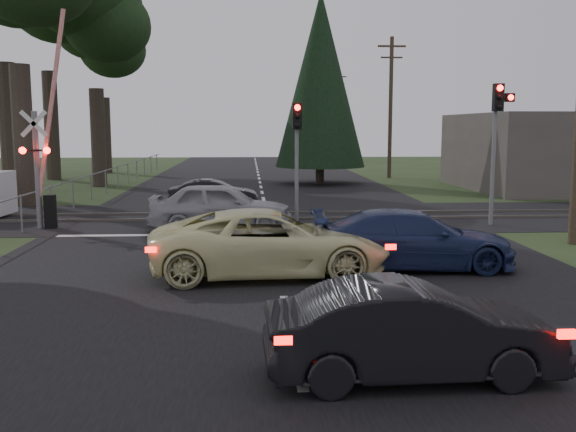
{
  "coord_description": "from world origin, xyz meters",
  "views": [
    {
      "loc": [
        -0.66,
        -11.39,
        3.29
      ],
      "look_at": [
        0.22,
        2.92,
        1.3
      ],
      "focal_mm": 40.0,
      "sensor_mm": 36.0,
      "label": 1
    }
  ],
  "objects": [
    {
      "name": "fence_left",
      "position": [
        -7.8,
        22.5,
        0.0
      ],
      "size": [
        0.1,
        36.0,
        1.2
      ],
      "primitive_type": null,
      "color": "slate",
      "rests_on": "ground"
    },
    {
      "name": "silver_car",
      "position": [
        -1.57,
        9.07,
        0.77
      ],
      "size": [
        4.62,
        2.06,
        1.54
      ],
      "primitive_type": "imported",
      "rotation": [
        0.0,
        0.0,
        1.52
      ],
      "color": "#9B9DA3",
      "rests_on": "ground"
    },
    {
      "name": "cream_coupe",
      "position": [
        -0.2,
        2.65,
        0.74
      ],
      "size": [
        5.42,
        2.71,
        1.47
      ],
      "primitive_type": "imported",
      "rotation": [
        0.0,
        0.0,
        1.62
      ],
      "color": "beige",
      "rests_on": "ground"
    },
    {
      "name": "traffic_signal_center",
      "position": [
        1.0,
        10.68,
        2.81
      ],
      "size": [
        0.32,
        0.48,
        4.1
      ],
      "color": "slate",
      "rests_on": "ground"
    },
    {
      "name": "utility_pole_mid",
      "position": [
        8.5,
        30.0,
        4.73
      ],
      "size": [
        1.8,
        0.26,
        9.0
      ],
      "color": "#4C3D2D",
      "rests_on": "ground"
    },
    {
      "name": "ground",
      "position": [
        0.0,
        0.0,
        0.0
      ],
      "size": [
        120.0,
        120.0,
        0.0
      ],
      "primitive_type": "plane",
      "color": "#233518",
      "rests_on": "ground"
    },
    {
      "name": "dark_car_far",
      "position": [
        -2.1,
        14.57,
        0.59
      ],
      "size": [
        3.58,
        1.28,
        1.18
      ],
      "primitive_type": "imported",
      "rotation": [
        0.0,
        0.0,
        1.56
      ],
      "color": "black",
      "rests_on": "ground"
    },
    {
      "name": "rail_near",
      "position": [
        0.0,
        11.2,
        0.05
      ],
      "size": [
        120.0,
        0.12,
        0.1
      ],
      "primitive_type": "cube",
      "color": "#59544C",
      "rests_on": "ground"
    },
    {
      "name": "blue_sedan",
      "position": [
        3.14,
        3.13,
        0.68
      ],
      "size": [
        4.79,
        2.1,
        1.37
      ],
      "primitive_type": "imported",
      "rotation": [
        0.0,
        0.0,
        1.53
      ],
      "color": "#1A264E",
      "rests_on": "ground"
    },
    {
      "name": "traffic_signal_right",
      "position": [
        7.55,
        9.47,
        3.31
      ],
      "size": [
        0.68,
        0.48,
        4.7
      ],
      "color": "slate",
      "rests_on": "ground"
    },
    {
      "name": "rail_far",
      "position": [
        0.0,
        12.8,
        0.05
      ],
      "size": [
        120.0,
        0.12,
        0.1
      ],
      "primitive_type": "cube",
      "color": "#59544C",
      "rests_on": "ground"
    },
    {
      "name": "euc_tree_c",
      "position": [
        -9.0,
        25.0,
        9.51
      ],
      "size": [
        6.0,
        6.0,
        13.2
      ],
      "color": "#473D33",
      "rests_on": "ground"
    },
    {
      "name": "road",
      "position": [
        0.0,
        10.0,
        0.01
      ],
      "size": [
        14.0,
        100.0,
        0.01
      ],
      "primitive_type": "cube",
      "color": "black",
      "rests_on": "ground"
    },
    {
      "name": "crossing_signal",
      "position": [
        -7.27,
        9.79,
        2.06
      ],
      "size": [
        1.62,
        0.38,
        6.96
      ],
      "color": "slate",
      "rests_on": "ground"
    },
    {
      "name": "rail_corridor",
      "position": [
        0.0,
        12.0,
        0.01
      ],
      "size": [
        120.0,
        8.0,
        0.01
      ],
      "primitive_type": "cube",
      "color": "black",
      "rests_on": "ground"
    },
    {
      "name": "conifer_tree",
      "position": [
        3.5,
        26.0,
        5.99
      ],
      "size": [
        5.2,
        5.2,
        11.0
      ],
      "color": "#473D33",
      "rests_on": "ground"
    },
    {
      "name": "dark_hatchback",
      "position": [
        1.46,
        -3.41,
        0.64
      ],
      "size": [
        3.9,
        1.47,
        1.27
      ],
      "primitive_type": "imported",
      "rotation": [
        0.0,
        0.0,
        1.6
      ],
      "color": "black",
      "rests_on": "ground"
    },
    {
      "name": "utility_pole_far",
      "position": [
        8.5,
        55.0,
        4.73
      ],
      "size": [
        1.8,
        0.26,
        9.0
      ],
      "color": "#4C3D2D",
      "rests_on": "ground"
    },
    {
      "name": "euc_tree_e",
      "position": [
        -11.0,
        36.0,
        9.51
      ],
      "size": [
        6.0,
        6.0,
        13.2
      ],
      "color": "#473D33",
      "rests_on": "ground"
    },
    {
      "name": "stop_line",
      "position": [
        0.0,
        8.2,
        0.01
      ],
      "size": [
        13.0,
        0.35,
        0.0
      ],
      "primitive_type": "cube",
      "color": "silver",
      "rests_on": "ground"
    }
  ]
}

